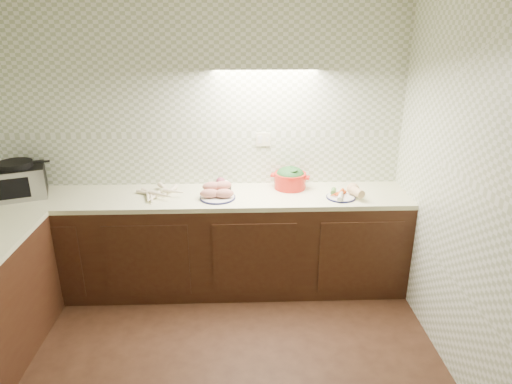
{
  "coord_description": "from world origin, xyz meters",
  "views": [
    {
      "loc": [
        0.34,
        -2.2,
        2.34
      ],
      "look_at": [
        0.46,
        1.25,
        1.02
      ],
      "focal_mm": 32.0,
      "sensor_mm": 36.0,
      "label": 1
    }
  ],
  "objects_px": {
    "toaster_oven": "(18,180)",
    "veg_plate": "(346,192)",
    "onion_bowl": "(222,185)",
    "parsnip_pile": "(159,192)",
    "sweet_potato_plate": "(217,192)",
    "dutch_oven": "(290,178)"
  },
  "relations": [
    {
      "from": "parsnip_pile",
      "to": "sweet_potato_plate",
      "type": "xyz_separation_m",
      "value": [
        0.51,
        -0.07,
        0.02
      ]
    },
    {
      "from": "onion_bowl",
      "to": "veg_plate",
      "type": "distance_m",
      "value": 1.09
    },
    {
      "from": "sweet_potato_plate",
      "to": "veg_plate",
      "type": "distance_m",
      "value": 1.11
    },
    {
      "from": "toaster_oven",
      "to": "veg_plate",
      "type": "relative_size",
      "value": 1.69
    },
    {
      "from": "toaster_oven",
      "to": "veg_plate",
      "type": "bearing_deg",
      "value": -22.66
    },
    {
      "from": "sweet_potato_plate",
      "to": "veg_plate",
      "type": "bearing_deg",
      "value": -0.96
    },
    {
      "from": "toaster_oven",
      "to": "parsnip_pile",
      "type": "xyz_separation_m",
      "value": [
        1.19,
        -0.03,
        -0.11
      ]
    },
    {
      "from": "toaster_oven",
      "to": "sweet_potato_plate",
      "type": "xyz_separation_m",
      "value": [
        1.7,
        -0.1,
        -0.09
      ]
    },
    {
      "from": "onion_bowl",
      "to": "dutch_oven",
      "type": "xyz_separation_m",
      "value": [
        0.61,
        0.04,
        0.05
      ]
    },
    {
      "from": "onion_bowl",
      "to": "veg_plate",
      "type": "bearing_deg",
      "value": -10.72
    },
    {
      "from": "toaster_oven",
      "to": "veg_plate",
      "type": "height_order",
      "value": "toaster_oven"
    },
    {
      "from": "toaster_oven",
      "to": "dutch_oven",
      "type": "distance_m",
      "value": 2.35
    },
    {
      "from": "onion_bowl",
      "to": "dutch_oven",
      "type": "height_order",
      "value": "dutch_oven"
    },
    {
      "from": "sweet_potato_plate",
      "to": "onion_bowl",
      "type": "height_order",
      "value": "sweet_potato_plate"
    },
    {
      "from": "parsnip_pile",
      "to": "dutch_oven",
      "type": "distance_m",
      "value": 1.16
    },
    {
      "from": "parsnip_pile",
      "to": "sweet_potato_plate",
      "type": "bearing_deg",
      "value": -8.0
    },
    {
      "from": "toaster_oven",
      "to": "veg_plate",
      "type": "xyz_separation_m",
      "value": [
        2.81,
        -0.12,
        -0.1
      ]
    },
    {
      "from": "parsnip_pile",
      "to": "veg_plate",
      "type": "relative_size",
      "value": 1.19
    },
    {
      "from": "onion_bowl",
      "to": "dutch_oven",
      "type": "bearing_deg",
      "value": 3.37
    },
    {
      "from": "veg_plate",
      "to": "sweet_potato_plate",
      "type": "bearing_deg",
      "value": 179.04
    },
    {
      "from": "dutch_oven",
      "to": "veg_plate",
      "type": "height_order",
      "value": "dutch_oven"
    },
    {
      "from": "parsnip_pile",
      "to": "sweet_potato_plate",
      "type": "distance_m",
      "value": 0.51
    }
  ]
}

